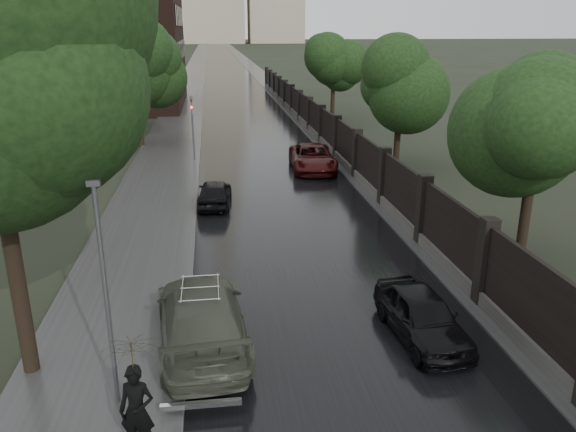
# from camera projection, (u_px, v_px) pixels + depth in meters

# --- Properties ---
(ground) EXTENTS (800.00, 800.00, 0.00)m
(ground) POSITION_uv_depth(u_px,v_px,m) (379.00, 431.00, 11.49)
(ground) COLOR black
(ground) RESTS_ON ground
(road) EXTENTS (8.00, 420.00, 0.02)m
(road) POSITION_uv_depth(u_px,v_px,m) (218.00, 52.00, 189.93)
(road) COLOR black
(road) RESTS_ON ground
(sidewalk_left) EXTENTS (4.00, 420.00, 0.16)m
(sidewalk_left) POSITION_uv_depth(u_px,v_px,m) (201.00, 52.00, 189.14)
(sidewalk_left) COLOR #2D2D2D
(sidewalk_left) RESTS_ON ground
(verge_right) EXTENTS (3.00, 420.00, 0.08)m
(verge_right) POSITION_uv_depth(u_px,v_px,m) (235.00, 52.00, 190.62)
(verge_right) COLOR #2D2D2D
(verge_right) RESTS_ON ground
(fence_right) EXTENTS (0.45, 75.72, 2.70)m
(fence_right) POSITION_uv_depth(u_px,v_px,m) (317.00, 124.00, 41.81)
(fence_right) COLOR #383533
(fence_right) RESTS_ON ground
(tree_left_far) EXTENTS (4.25, 4.25, 7.39)m
(tree_left_far) POSITION_uv_depth(u_px,v_px,m) (135.00, 69.00, 36.97)
(tree_left_far) COLOR black
(tree_left_far) RESTS_ON ground
(tree_right_a) EXTENTS (4.08, 4.08, 7.01)m
(tree_right_a) POSITION_uv_depth(u_px,v_px,m) (539.00, 120.00, 18.37)
(tree_right_a) COLOR black
(tree_right_a) RESTS_ON ground
(tree_right_b) EXTENTS (4.08, 4.08, 7.01)m
(tree_right_b) POSITION_uv_depth(u_px,v_px,m) (401.00, 82.00, 31.52)
(tree_right_b) COLOR black
(tree_right_b) RESTS_ON ground
(tree_right_c) EXTENTS (4.08, 4.08, 7.01)m
(tree_right_c) POSITION_uv_depth(u_px,v_px,m) (334.00, 63.00, 48.43)
(tree_right_c) COLOR black
(tree_right_c) RESTS_ON ground
(lamp_post) EXTENTS (0.25, 0.12, 5.11)m
(lamp_post) POSITION_uv_depth(u_px,v_px,m) (106.00, 296.00, 11.36)
(lamp_post) COLOR #59595E
(lamp_post) RESTS_ON ground
(traffic_light) EXTENTS (0.16, 0.32, 4.00)m
(traffic_light) POSITION_uv_depth(u_px,v_px,m) (192.00, 123.00, 33.65)
(traffic_light) COLOR #59595E
(traffic_light) RESTS_ON ground
(brick_building) EXTENTS (24.00, 18.00, 20.00)m
(brick_building) POSITION_uv_depth(u_px,v_px,m) (54.00, 4.00, 54.85)
(brick_building) COLOR black
(brick_building) RESTS_ON ground
(volga_sedan) EXTENTS (2.63, 5.60, 1.58)m
(volga_sedan) POSITION_uv_depth(u_px,v_px,m) (202.00, 317.00, 14.38)
(volga_sedan) COLOR #444839
(volga_sedan) RESTS_ON ground
(hatchback_left) EXTENTS (1.75, 3.74, 1.24)m
(hatchback_left) POSITION_uv_depth(u_px,v_px,m) (215.00, 193.00, 25.81)
(hatchback_left) COLOR black
(hatchback_left) RESTS_ON ground
(car_right_near) EXTENTS (1.84, 3.94, 1.30)m
(car_right_near) POSITION_uv_depth(u_px,v_px,m) (422.00, 315.00, 14.76)
(car_right_near) COLOR black
(car_right_near) RESTS_ON ground
(car_right_far) EXTENTS (2.72, 5.37, 1.46)m
(car_right_far) POSITION_uv_depth(u_px,v_px,m) (312.00, 158.00, 32.22)
(car_right_far) COLOR black
(car_right_far) RESTS_ON ground
(pedestrian_umbrella) EXTENTS (1.29, 1.30, 2.88)m
(pedestrian_umbrella) POSITION_uv_depth(u_px,v_px,m) (132.00, 364.00, 10.11)
(pedestrian_umbrella) COLOR black
(pedestrian_umbrella) RESTS_ON sidewalk_left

